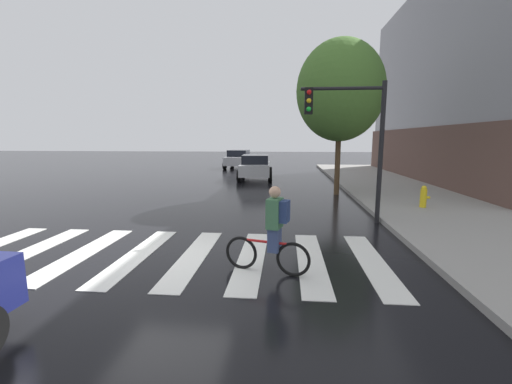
{
  "coord_description": "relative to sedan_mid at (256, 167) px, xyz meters",
  "views": [
    {
      "loc": [
        2.57,
        -6.81,
        2.55
      ],
      "look_at": [
        1.74,
        2.53,
        1.04
      ],
      "focal_mm": 23.32,
      "sensor_mm": 36.0,
      "label": 1
    }
  ],
  "objects": [
    {
      "name": "sedan_far",
      "position": [
        -2.19,
        8.07,
        0.02
      ],
      "size": [
        2.34,
        4.67,
        1.58
      ],
      "color": "#B7B7BC",
      "rests_on": "ground"
    },
    {
      "name": "sedan_mid",
      "position": [
        0.0,
        0.0,
        0.0
      ],
      "size": [
        2.26,
        4.55,
        1.55
      ],
      "color": "#B7B7BC",
      "rests_on": "ground"
    },
    {
      "name": "fire_hydrant",
      "position": [
        6.77,
        -9.04,
        -0.27
      ],
      "size": [
        0.33,
        0.22,
        0.78
      ],
      "color": "gold",
      "rests_on": "sidewalk"
    },
    {
      "name": "cyclist",
      "position": [
        1.68,
        -15.0,
        0.05
      ],
      "size": [
        1.66,
        0.52,
        1.69
      ],
      "color": "black",
      "rests_on": "ground"
    },
    {
      "name": "ground_plane",
      "position": [
        -0.67,
        -14.24,
        -0.8
      ],
      "size": [
        120.0,
        120.0,
        0.0
      ],
      "primitive_type": "plane",
      "color": "black"
    },
    {
      "name": "street_tree_near",
      "position": [
        4.27,
        -5.55,
        3.85
      ],
      "size": [
        3.87,
        3.87,
        6.88
      ],
      "color": "#4C3823",
      "rests_on": "ground"
    },
    {
      "name": "traffic_light_near",
      "position": [
        3.88,
        -10.85,
        2.06
      ],
      "size": [
        2.47,
        0.28,
        4.2
      ],
      "color": "black",
      "rests_on": "ground"
    },
    {
      "name": "crosswalk_stripes",
      "position": [
        -0.71,
        -14.24,
        -0.79
      ],
      "size": [
        9.42,
        3.65,
        0.01
      ],
      "color": "silver",
      "rests_on": "ground"
    }
  ]
}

